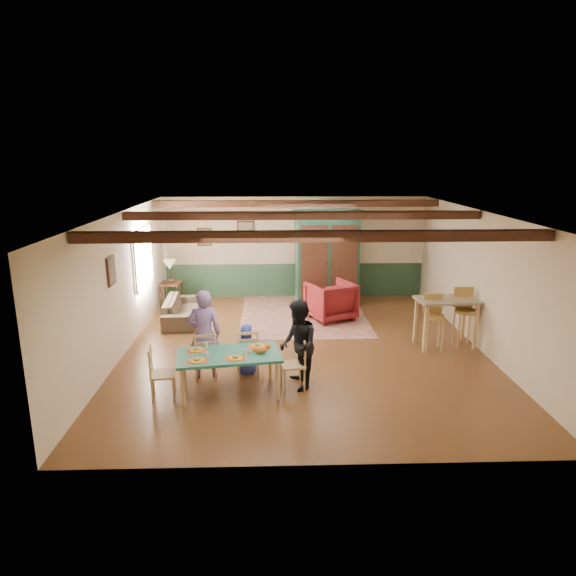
{
  "coord_description": "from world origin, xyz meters",
  "views": [
    {
      "loc": [
        -0.62,
        -9.61,
        3.72
      ],
      "look_at": [
        -0.29,
        0.4,
        1.15
      ],
      "focal_mm": 32.0,
      "sensor_mm": 36.0,
      "label": 1
    }
  ],
  "objects_px": {
    "armchair": "(331,301)",
    "bar_stool_left": "(434,323)",
    "sofa": "(182,310)",
    "bar_stool_right": "(465,318)",
    "dining_chair_far_left": "(205,355)",
    "dining_table": "(229,373)",
    "dining_chair_end_left": "(163,373)",
    "end_table": "(171,295)",
    "dining_chair_end_right": "(293,364)",
    "armoire": "(327,259)",
    "table_lamp": "(170,271)",
    "person_child": "(247,349)",
    "person_man": "(204,334)",
    "person_woman": "(298,345)",
    "counter_table": "(445,322)",
    "dining_chair_far_right": "(247,352)",
    "cat": "(260,349)"
  },
  "relations": [
    {
      "from": "armchair",
      "to": "bar_stool_left",
      "type": "bearing_deg",
      "value": 107.15
    },
    {
      "from": "sofa",
      "to": "bar_stool_right",
      "type": "bearing_deg",
      "value": -110.33
    },
    {
      "from": "dining_chair_far_left",
      "to": "bar_stool_right",
      "type": "relative_size",
      "value": 0.72
    },
    {
      "from": "dining_table",
      "to": "dining_chair_far_left",
      "type": "distance_m",
      "value": 0.75
    },
    {
      "from": "dining_chair_end_left",
      "to": "end_table",
      "type": "bearing_deg",
      "value": 0.53
    },
    {
      "from": "dining_chair_end_right",
      "to": "bar_stool_left",
      "type": "bearing_deg",
      "value": 111.34
    },
    {
      "from": "armoire",
      "to": "table_lamp",
      "type": "distance_m",
      "value": 3.98
    },
    {
      "from": "end_table",
      "to": "dining_chair_end_right",
      "type": "bearing_deg",
      "value": -59.17
    },
    {
      "from": "person_child",
      "to": "sofa",
      "type": "relative_size",
      "value": 0.49
    },
    {
      "from": "person_man",
      "to": "table_lamp",
      "type": "relative_size",
      "value": 2.69
    },
    {
      "from": "person_woman",
      "to": "table_lamp",
      "type": "height_order",
      "value": "person_woman"
    },
    {
      "from": "armchair",
      "to": "counter_table",
      "type": "distance_m",
      "value": 2.78
    },
    {
      "from": "dining_table",
      "to": "dining_chair_far_right",
      "type": "xyz_separation_m",
      "value": [
        0.26,
        0.7,
        0.09
      ]
    },
    {
      "from": "person_man",
      "to": "armchair",
      "type": "relative_size",
      "value": 1.58
    },
    {
      "from": "bar_stool_right",
      "to": "person_man",
      "type": "bearing_deg",
      "value": -164.88
    },
    {
      "from": "person_child",
      "to": "bar_stool_left",
      "type": "height_order",
      "value": "bar_stool_left"
    },
    {
      "from": "dining_chair_far_left",
      "to": "bar_stool_left",
      "type": "xyz_separation_m",
      "value": [
        4.32,
        1.21,
        0.12
      ]
    },
    {
      "from": "counter_table",
      "to": "armoire",
      "type": "bearing_deg",
      "value": 124.21
    },
    {
      "from": "dining_chair_far_right",
      "to": "counter_table",
      "type": "xyz_separation_m",
      "value": [
        3.91,
        1.31,
        0.06
      ]
    },
    {
      "from": "sofa",
      "to": "dining_chair_end_left",
      "type": "bearing_deg",
      "value": -177.69
    },
    {
      "from": "armoire",
      "to": "counter_table",
      "type": "xyz_separation_m",
      "value": [
        2.07,
        -3.04,
        -0.72
      ]
    },
    {
      "from": "table_lamp",
      "to": "person_child",
      "type": "bearing_deg",
      "value": -63.48
    },
    {
      "from": "bar_stool_right",
      "to": "dining_chair_far_right",
      "type": "bearing_deg",
      "value": -162.98
    },
    {
      "from": "person_man",
      "to": "person_woman",
      "type": "relative_size",
      "value": 1.05
    },
    {
      "from": "dining_table",
      "to": "person_man",
      "type": "height_order",
      "value": "person_man"
    },
    {
      "from": "counter_table",
      "to": "dining_chair_far_right",
      "type": "bearing_deg",
      "value": -161.43
    },
    {
      "from": "person_woman",
      "to": "cat",
      "type": "xyz_separation_m",
      "value": [
        -0.61,
        -0.18,
        0.01
      ]
    },
    {
      "from": "dining_table",
      "to": "dining_chair_end_left",
      "type": "xyz_separation_m",
      "value": [
        -1.03,
        -0.16,
        0.09
      ]
    },
    {
      "from": "dining_chair_end_left",
      "to": "dining_chair_end_right",
      "type": "height_order",
      "value": "same"
    },
    {
      "from": "cat",
      "to": "dining_table",
      "type": "bearing_deg",
      "value": 169.7
    },
    {
      "from": "person_child",
      "to": "sofa",
      "type": "bearing_deg",
      "value": -70.29
    },
    {
      "from": "dining_chair_far_left",
      "to": "end_table",
      "type": "relative_size",
      "value": 1.36
    },
    {
      "from": "dining_chair_far_left",
      "to": "person_child",
      "type": "bearing_deg",
      "value": -174.29
    },
    {
      "from": "person_woman",
      "to": "end_table",
      "type": "relative_size",
      "value": 2.36
    },
    {
      "from": "dining_table",
      "to": "armchair",
      "type": "distance_m",
      "value": 4.37
    },
    {
      "from": "armchair",
      "to": "sofa",
      "type": "height_order",
      "value": "armchair"
    },
    {
      "from": "dining_chair_far_left",
      "to": "armchair",
      "type": "xyz_separation_m",
      "value": [
        2.53,
        3.25,
        0.02
      ]
    },
    {
      "from": "dining_chair_end_left",
      "to": "end_table",
      "type": "xyz_separation_m",
      "value": [
        -0.83,
        5.16,
        -0.11
      ]
    },
    {
      "from": "bar_stool_right",
      "to": "dining_chair_end_right",
      "type": "bearing_deg",
      "value": -152.24
    },
    {
      "from": "dining_chair_far_left",
      "to": "armoire",
      "type": "relative_size",
      "value": 0.35
    },
    {
      "from": "dining_chair_far_right",
      "to": "bar_stool_left",
      "type": "height_order",
      "value": "bar_stool_left"
    },
    {
      "from": "person_woman",
      "to": "armchair",
      "type": "xyz_separation_m",
      "value": [
        0.96,
        3.67,
        -0.3
      ]
    },
    {
      "from": "dining_chair_far_right",
      "to": "bar_stool_left",
      "type": "distance_m",
      "value": 3.77
    },
    {
      "from": "person_man",
      "to": "cat",
      "type": "height_order",
      "value": "person_man"
    },
    {
      "from": "dining_chair_end_left",
      "to": "dining_chair_far_right",
      "type": "bearing_deg",
      "value": -65.08
    },
    {
      "from": "dining_chair_far_left",
      "to": "person_woman",
      "type": "bearing_deg",
      "value": 156.43
    },
    {
      "from": "cat",
      "to": "sofa",
      "type": "distance_m",
      "value": 4.32
    },
    {
      "from": "person_child",
      "to": "table_lamp",
      "type": "height_order",
      "value": "table_lamp"
    },
    {
      "from": "person_woman",
      "to": "dining_table",
      "type": "bearing_deg",
      "value": -90.0
    },
    {
      "from": "dining_chair_end_left",
      "to": "end_table",
      "type": "height_order",
      "value": "dining_chair_end_left"
    }
  ]
}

